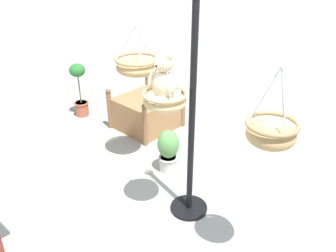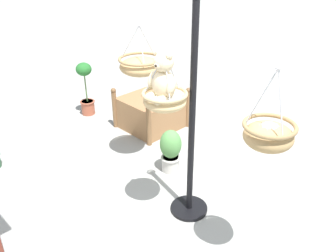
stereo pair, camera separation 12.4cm
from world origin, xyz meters
The scene contains 9 objects.
ground_plane centered at (0.00, 0.00, 0.00)m, with size 40.00×40.00×0.00m, color #9E9E99.
display_pole_central centered at (-0.17, -0.16, 0.78)m, with size 0.44×0.44×2.49m.
hanging_basket_with_teddy centered at (-0.02, 0.09, 1.47)m, with size 0.46×0.46×0.58m.
teddy_bear centered at (-0.02, 0.11, 1.68)m, with size 0.34×0.31×0.50m.
hanging_basket_left_high centered at (-1.13, 0.01, 1.48)m, with size 0.44×0.44×0.70m.
hanging_basket_right_low centered at (1.02, -0.49, 1.44)m, with size 0.56×0.56×0.64m.
wooden_planter_box centered at (1.72, -1.29, 0.29)m, with size 0.95×0.98×0.71m.
potted_plant_fern_front centered at (2.92, -0.80, 0.50)m, with size 0.27×0.27×0.97m.
potted_plant_conical_shrub centered at (0.57, -0.59, 0.33)m, with size 0.30×0.30×0.62m.
Camera 1 is at (-2.24, 2.44, 2.89)m, focal length 38.16 mm.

